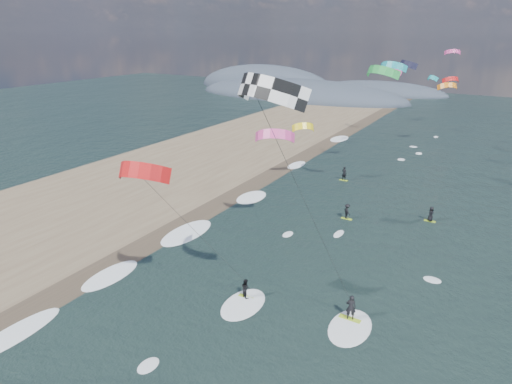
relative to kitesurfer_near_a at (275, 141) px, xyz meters
The scene contains 9 objects.
ground 14.54m from the kitesurfer_near_a, 126.27° to the right, with size 260.00×260.00×0.00m, color black.
sand_strip 31.16m from the kitesurfer_near_a, behind, with size 26.00×240.00×0.00m, color brown.
wet_sand_strip 21.03m from the kitesurfer_near_a, 164.24° to the left, with size 3.00×240.00×0.00m, color #382D23.
coastal_hills 114.17m from the kitesurfer_near_a, 115.51° to the left, with size 80.00×41.00×15.00m.
kitesurfer_near_a is the anchor object (origin of this frame).
kitesurfer_near_b 8.51m from the kitesurfer_near_a, behind, with size 6.82×8.40×11.97m.
far_kitesurfers 27.15m from the kitesurfer_near_a, 93.82° to the left, with size 12.95×12.06×1.84m.
bg_kite_field 47.61m from the kitesurfer_near_a, 95.26° to the left, with size 14.99×73.37×8.27m.
shoreline_surf 21.70m from the kitesurfer_near_a, 147.97° to the left, with size 2.40×79.40×0.11m.
Camera 1 is at (14.05, -13.04, 18.14)m, focal length 30.00 mm.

